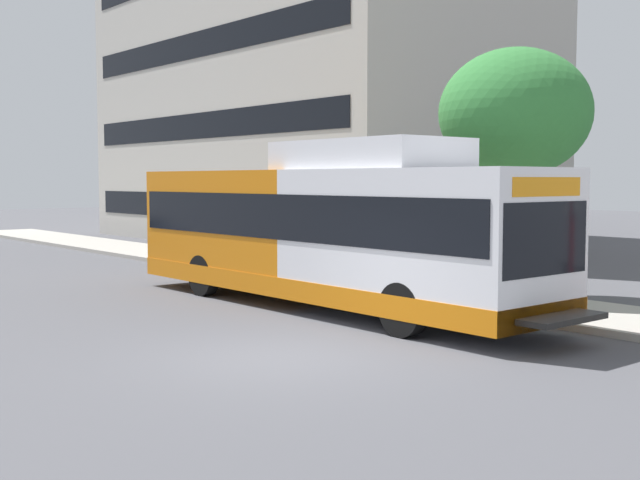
{
  "coord_description": "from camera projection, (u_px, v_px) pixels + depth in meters",
  "views": [
    {
      "loc": [
        -7.65,
        -10.14,
        2.84
      ],
      "look_at": [
        2.92,
        2.54,
        1.6
      ],
      "focal_mm": 45.27,
      "sensor_mm": 36.0,
      "label": 1
    }
  ],
  "objects": [
    {
      "name": "lattice_comm_tower",
      "position": [
        216.0,
        83.0,
        53.85
      ],
      "size": [
        1.1,
        1.1,
        27.99
      ],
      "color": "#B7B7BC",
      "rests_on": "ground"
    },
    {
      "name": "sidewalk_curb",
      "position": [
        354.0,
        282.0,
        21.93
      ],
      "size": [
        3.0,
        56.0,
        0.14
      ],
      "primitive_type": "cube",
      "color": "#A8A399",
      "rests_on": "ground"
    },
    {
      "name": "street_tree_near_stop",
      "position": [
        515.0,
        114.0,
        18.84
      ],
      "size": [
        3.55,
        3.55,
        5.77
      ],
      "color": "#4C3823",
      "rests_on": "sidewalk_curb"
    },
    {
      "name": "transit_bus",
      "position": [
        325.0,
        231.0,
        17.84
      ],
      "size": [
        2.58,
        12.25,
        3.65
      ],
      "color": "white",
      "rests_on": "ground"
    },
    {
      "name": "ground_plane",
      "position": [
        77.0,
        300.0,
        18.99
      ],
      "size": [
        120.0,
        120.0,
        0.0
      ],
      "primitive_type": "plane",
      "color": "#4C4C51"
    }
  ]
}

